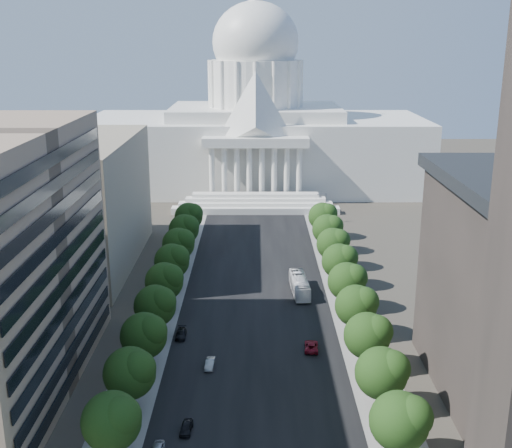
{
  "coord_description": "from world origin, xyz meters",
  "views": [
    {
      "loc": [
        0.05,
        -46.05,
        52.1
      ],
      "look_at": [
        0.12,
        84.77,
        14.25
      ],
      "focal_mm": 45.0,
      "sensor_mm": 36.0,
      "label": 1
    }
  ],
  "objects_px": {
    "car_dark_a": "(186,428)",
    "city_bus": "(300,285)",
    "car_silver": "(210,364)",
    "car_red": "(311,346)",
    "car_dark_b": "(181,334)"
  },
  "relations": [
    {
      "from": "car_dark_a",
      "to": "car_silver",
      "type": "xyz_separation_m",
      "value": [
        2.02,
        18.01,
        0.01
      ]
    },
    {
      "from": "car_silver",
      "to": "city_bus",
      "type": "relative_size",
      "value": 0.31
    },
    {
      "from": "car_silver",
      "to": "car_red",
      "type": "xyz_separation_m",
      "value": [
        17.21,
        6.2,
        0.03
      ]
    },
    {
      "from": "car_dark_a",
      "to": "car_red",
      "type": "bearing_deg",
      "value": 55.43
    },
    {
      "from": "car_dark_a",
      "to": "car_dark_b",
      "type": "distance_m",
      "value": 29.46
    },
    {
      "from": "car_silver",
      "to": "car_red",
      "type": "relative_size",
      "value": 0.8
    },
    {
      "from": "car_dark_a",
      "to": "car_dark_b",
      "type": "bearing_deg",
      "value": 101.68
    },
    {
      "from": "city_bus",
      "to": "car_dark_b",
      "type": "bearing_deg",
      "value": -141.29
    },
    {
      "from": "car_red",
      "to": "car_silver",
      "type": "bearing_deg",
      "value": 24.42
    },
    {
      "from": "car_silver",
      "to": "car_dark_b",
      "type": "height_order",
      "value": "car_silver"
    },
    {
      "from": "car_silver",
      "to": "car_red",
      "type": "distance_m",
      "value": 18.29
    },
    {
      "from": "car_dark_a",
      "to": "car_red",
      "type": "relative_size",
      "value": 0.76
    },
    {
      "from": "car_dark_b",
      "to": "car_silver",
      "type": "bearing_deg",
      "value": -62.35
    },
    {
      "from": "car_dark_a",
      "to": "city_bus",
      "type": "height_order",
      "value": "city_bus"
    },
    {
      "from": "car_dark_a",
      "to": "city_bus",
      "type": "bearing_deg",
      "value": 73.27
    }
  ]
}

